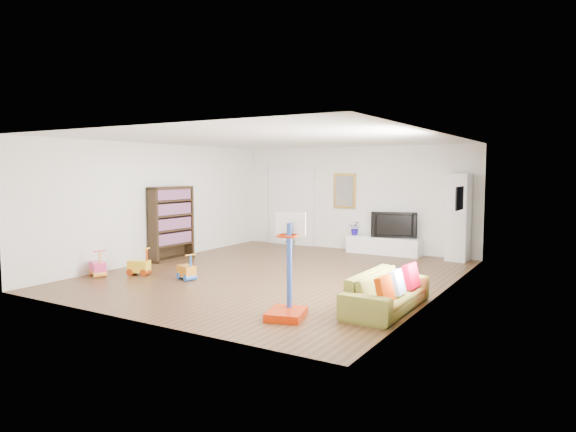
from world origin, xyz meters
The scene contains 25 objects.
floor centered at (0.00, 0.00, 0.00)m, with size 6.50×7.50×0.00m, color brown.
ceiling centered at (0.00, 0.00, 2.70)m, with size 6.50×7.50×0.00m, color white.
wall_back centered at (0.00, 3.75, 1.35)m, with size 6.50×0.00×2.70m, color silver.
wall_front centered at (0.00, -3.75, 1.35)m, with size 6.50×0.00×2.70m, color silver.
wall_left centered at (-3.25, 0.00, 1.35)m, with size 0.00×7.50×2.70m, color white.
wall_right centered at (3.25, 0.00, 1.35)m, with size 0.00×7.50×2.70m, color silver.
navy_accent centered at (3.23, 1.40, 1.85)m, with size 0.01×3.20×1.70m, color black.
olive_wainscot centered at (3.23, 1.40, 0.50)m, with size 0.01×3.20×1.00m, color brown.
doorway centered at (-1.90, 3.71, 1.05)m, with size 1.45×0.06×2.10m, color white.
painting_back centered at (-0.25, 3.71, 1.55)m, with size 0.62×0.06×0.92m, color gold.
artwork_right centered at (3.17, 1.60, 1.55)m, with size 0.04×0.56×0.46m, color #7F3F8C.
media_console centered at (0.95, 3.46, 0.22)m, with size 1.86×0.46×0.43m, color white.
tall_cabinet centered at (2.75, 3.45, 1.01)m, with size 0.47×0.47×2.01m, color white.
bookshelf centered at (-3.02, 0.14, 0.86)m, with size 0.31×1.17×1.71m, color #2F2011.
sofa centered at (2.81, -1.39, 0.28)m, with size 1.92×0.75×0.56m, color olive.
basketball_hoop centered at (1.74, -2.54, 0.75)m, with size 0.51×0.62×1.50m, color #B62201.
ride_on_yellow centered at (-2.34, -1.50, 0.27)m, with size 0.41×0.25×0.55m, color yellow.
ride_on_orange centered at (-1.24, -1.33, 0.25)m, with size 0.38×0.23×0.51m, color orange.
ride_on_pink centered at (-2.97, -1.99, 0.27)m, with size 0.40×0.25×0.53m, color #F93C83.
child centered at (-1.20, 2.51, 0.39)m, with size 0.28×0.19×0.77m, color slate.
tv centered at (1.20, 3.49, 0.75)m, with size 1.11×0.15×0.64m, color black.
vase_plant centered at (0.18, 3.44, 0.61)m, with size 0.32×0.28×0.35m, color #1C0E91.
pillow_left centered at (2.99, -1.95, 0.44)m, with size 0.10×0.37×0.37m, color #D43C00.
pillow_center centered at (2.98, -1.41, 0.44)m, with size 0.09×0.36×0.36m, color white.
pillow_right centered at (3.02, -0.85, 0.44)m, with size 0.10×0.38×0.38m, color #A90020.
Camera 1 is at (5.45, -8.64, 2.10)m, focal length 32.00 mm.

